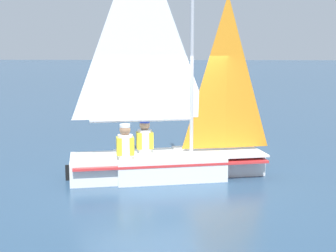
{
  "coord_description": "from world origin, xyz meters",
  "views": [
    {
      "loc": [
        0.76,
        -9.53,
        2.59
      ],
      "look_at": [
        0.0,
        0.0,
        1.06
      ],
      "focal_mm": 50.0,
      "sensor_mm": 36.0,
      "label": 1
    }
  ],
  "objects": [
    {
      "name": "sailboat_main",
      "position": [
        -0.03,
        -0.01,
        0.74
      ],
      "size": [
        4.18,
        2.35,
        5.12
      ],
      "rotation": [
        0.0,
        0.0,
        0.26
      ],
      "color": "white",
      "rests_on": "ground_plane"
    },
    {
      "name": "sailor_crew",
      "position": [
        -0.82,
        -0.5,
        0.63
      ],
      "size": [
        0.39,
        0.37,
        1.16
      ],
      "rotation": [
        0.0,
        0.0,
        0.26
      ],
      "color": "black",
      "rests_on": "ground_plane"
    },
    {
      "name": "ground_plane",
      "position": [
        0.0,
        0.0,
        0.0
      ],
      "size": [
        260.0,
        260.0,
        0.0
      ],
      "primitive_type": "plane",
      "color": "#2D4C6B"
    },
    {
      "name": "sailor_helm",
      "position": [
        -0.5,
        0.13,
        0.63
      ],
      "size": [
        0.39,
        0.37,
        1.16
      ],
      "rotation": [
        0.0,
        0.0,
        0.26
      ],
      "color": "black",
      "rests_on": "ground_plane"
    }
  ]
}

